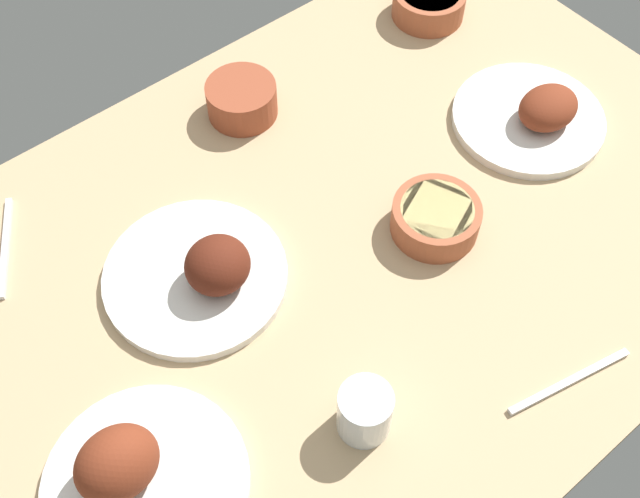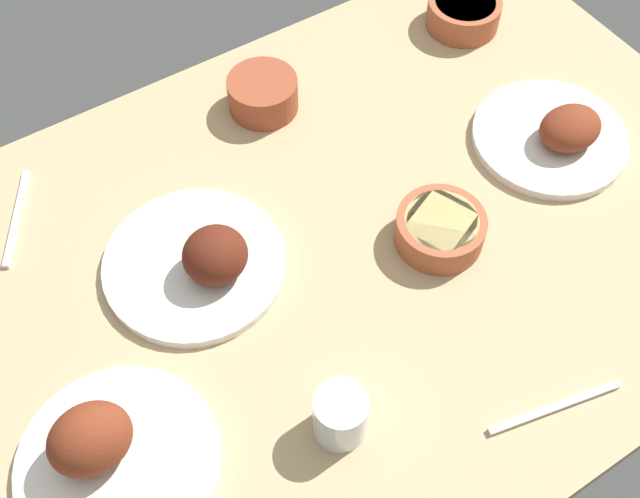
% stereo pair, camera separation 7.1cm
% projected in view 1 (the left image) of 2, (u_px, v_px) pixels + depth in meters
% --- Properties ---
extents(dining_table, '(1.40, 0.90, 0.04)m').
position_uv_depth(dining_table, '(320.00, 264.00, 1.13)').
color(dining_table, tan).
rests_on(dining_table, ground).
extents(plate_far_side, '(0.25, 0.25, 0.07)m').
position_uv_depth(plate_far_side, '(535.00, 115.00, 1.25)').
color(plate_far_side, silver).
rests_on(plate_far_side, dining_table).
extents(plate_center_main, '(0.25, 0.25, 0.10)m').
position_uv_depth(plate_center_main, '(134.00, 475.00, 0.91)').
color(plate_center_main, silver).
rests_on(plate_center_main, dining_table).
extents(plate_near_viewer, '(0.26, 0.26, 0.09)m').
position_uv_depth(plate_near_viewer, '(203.00, 272.00, 1.07)').
color(plate_near_viewer, silver).
rests_on(plate_near_viewer, dining_table).
extents(bowl_pasta, '(0.13, 0.13, 0.05)m').
position_uv_depth(bowl_pasta, '(436.00, 217.00, 1.12)').
color(bowl_pasta, '#A35133').
rests_on(bowl_pasta, dining_table).
extents(bowl_soup, '(0.13, 0.13, 0.05)m').
position_uv_depth(bowl_soup, '(429.00, 2.00, 1.39)').
color(bowl_soup, '#A35133').
rests_on(bowl_soup, dining_table).
extents(bowl_onions, '(0.11, 0.11, 0.06)m').
position_uv_depth(bowl_onions, '(242.00, 99.00, 1.25)').
color(bowl_onions, brown).
rests_on(bowl_onions, dining_table).
extents(water_tumbler, '(0.07, 0.07, 0.08)m').
position_uv_depth(water_tumbler, '(365.00, 412.00, 0.94)').
color(water_tumbler, silver).
rests_on(water_tumbler, dining_table).
extents(fork_loose, '(0.18, 0.05, 0.01)m').
position_uv_depth(fork_loose, '(569.00, 381.00, 1.00)').
color(fork_loose, silver).
rests_on(fork_loose, dining_table).
extents(spoon_loose, '(0.10, 0.16, 0.01)m').
position_uv_depth(spoon_loose, '(5.00, 247.00, 1.12)').
color(spoon_loose, silver).
rests_on(spoon_loose, dining_table).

